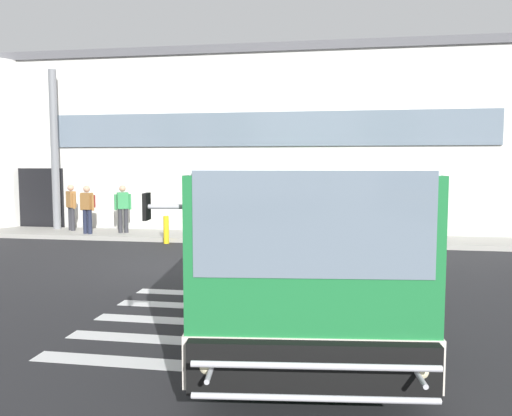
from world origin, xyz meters
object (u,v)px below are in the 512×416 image
Objects in this scene: passenger_by_doorway at (88,206)px; passenger_at_curb_edge at (123,206)px; bus_main_foreground at (297,225)px; passenger_near_column at (71,205)px; entry_support_column at (55,150)px; safety_bollard_yellow at (166,230)px.

passenger_by_doorway is 1.18m from passenger_at_curb_edge.
passenger_near_column is (-8.80, 6.75, -0.26)m from bus_main_foreground.
entry_support_column is 5.85m from safety_bollard_yellow.
passenger_at_curb_edge is (1.10, 0.43, -0.03)m from passenger_by_doorway.
passenger_near_column is at bearing 142.48° from bus_main_foreground.
passenger_near_column is at bearing -25.20° from entry_support_column.
passenger_by_doorway is (-7.79, 6.06, -0.22)m from bus_main_foreground.
safety_bollard_yellow is (4.90, -1.80, -2.63)m from entry_support_column.
passenger_near_column is 1.00× the size of passenger_at_curb_edge.
passenger_near_column is at bearing 145.56° from passenger_by_doorway.
entry_support_column is 2.87m from passenger_by_doorway.
passenger_near_column is 2.13m from passenger_at_curb_edge.
bus_main_foreground is 9.32m from passenger_at_curb_edge.
passenger_by_doorway is 3.25m from safety_bollard_yellow.
passenger_by_doorway is at bearing 142.10° from bus_main_foreground.
passenger_by_doorway is at bearing 166.67° from safety_bollard_yellow.
passenger_near_column and passenger_at_curb_edge have the same top height.
bus_main_foreground reaches higher than passenger_at_curb_edge.
entry_support_column is 6.51× the size of safety_bollard_yellow.
safety_bollard_yellow is (3.09, -0.73, -0.66)m from passenger_by_doorway.
passenger_at_curb_edge is 2.39m from safety_bollard_yellow.
entry_support_column is at bearing 159.83° from safety_bollard_yellow.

